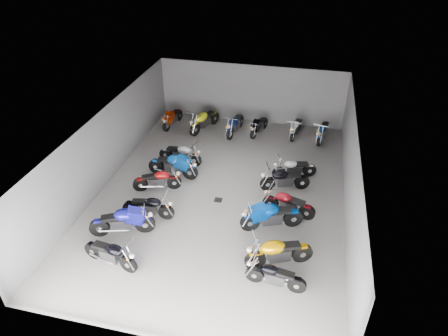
{
  "coord_description": "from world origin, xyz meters",
  "views": [
    {
      "loc": [
        3.16,
        -13.07,
        10.03
      ],
      "look_at": [
        0.03,
        0.4,
        1.0
      ],
      "focal_mm": 32.0,
      "sensor_mm": 36.0,
      "label": 1
    }
  ],
  "objects_px": {
    "motorcycle_back_c": "(235,124)",
    "motorcycle_back_e": "(296,127)",
    "motorcycle_back_d": "(259,126)",
    "motorcycle_back_f": "(323,131)",
    "motorcycle_left_c": "(149,207)",
    "motorcycle_left_e": "(174,165)",
    "motorcycle_left_a": "(111,253)",
    "motorcycle_right_a": "(275,276)",
    "motorcycle_left_b": "(123,221)",
    "drain_grate": "(218,200)",
    "motorcycle_left_d": "(158,180)",
    "motorcycle_right_d": "(288,204)",
    "motorcycle_back_b": "(204,120)",
    "motorcycle_back_a": "(172,118)",
    "motorcycle_left_f": "(181,154)",
    "motorcycle_right_e": "(284,179)",
    "motorcycle_right_f": "(294,168)",
    "motorcycle_right_b": "(278,252)",
    "motorcycle_right_c": "(271,216)"
  },
  "relations": [
    {
      "from": "motorcycle_back_a",
      "to": "drain_grate",
      "type": "bearing_deg",
      "value": 133.35
    },
    {
      "from": "motorcycle_right_d",
      "to": "motorcycle_back_b",
      "type": "xyz_separation_m",
      "value": [
        -5.03,
        6.07,
        0.07
      ]
    },
    {
      "from": "motorcycle_left_b",
      "to": "motorcycle_left_a",
      "type": "bearing_deg",
      "value": -9.9
    },
    {
      "from": "motorcycle_right_a",
      "to": "motorcycle_back_c",
      "type": "relative_size",
      "value": 0.88
    },
    {
      "from": "motorcycle_back_b",
      "to": "motorcycle_back_c",
      "type": "xyz_separation_m",
      "value": [
        1.69,
        0.0,
        -0.04
      ]
    },
    {
      "from": "motorcycle_left_c",
      "to": "motorcycle_left_e",
      "type": "xyz_separation_m",
      "value": [
        0.0,
        2.88,
        0.07
      ]
    },
    {
      "from": "drain_grate",
      "to": "motorcycle_back_f",
      "type": "bearing_deg",
      "value": 57.07
    },
    {
      "from": "motorcycle_back_f",
      "to": "motorcycle_left_c",
      "type": "bearing_deg",
      "value": 62.24
    },
    {
      "from": "motorcycle_back_d",
      "to": "motorcycle_back_e",
      "type": "distance_m",
      "value": 1.92
    },
    {
      "from": "motorcycle_back_a",
      "to": "motorcycle_back_e",
      "type": "bearing_deg",
      "value": -167.28
    },
    {
      "from": "motorcycle_left_c",
      "to": "motorcycle_left_d",
      "type": "bearing_deg",
      "value": -173.19
    },
    {
      "from": "drain_grate",
      "to": "motorcycle_back_e",
      "type": "bearing_deg",
      "value": 67.4
    },
    {
      "from": "motorcycle_back_a",
      "to": "motorcycle_back_d",
      "type": "xyz_separation_m",
      "value": [
        4.73,
        0.17,
        -0.02
      ]
    },
    {
      "from": "motorcycle_back_c",
      "to": "motorcycle_back_e",
      "type": "xyz_separation_m",
      "value": [
        3.14,
        0.48,
        -0.05
      ]
    },
    {
      "from": "motorcycle_left_a",
      "to": "motorcycle_back_d",
      "type": "height_order",
      "value": "motorcycle_left_a"
    },
    {
      "from": "motorcycle_left_d",
      "to": "motorcycle_back_d",
      "type": "distance_m",
      "value": 6.81
    },
    {
      "from": "motorcycle_back_c",
      "to": "motorcycle_back_e",
      "type": "bearing_deg",
      "value": -162.66
    },
    {
      "from": "motorcycle_left_c",
      "to": "motorcycle_left_f",
      "type": "xyz_separation_m",
      "value": [
        -0.03,
        3.96,
        0.02
      ]
    },
    {
      "from": "motorcycle_left_f",
      "to": "motorcycle_back_d",
      "type": "xyz_separation_m",
      "value": [
        3.08,
        3.72,
        -0.04
      ]
    },
    {
      "from": "motorcycle_left_b",
      "to": "motorcycle_right_a",
      "type": "xyz_separation_m",
      "value": [
        5.65,
        -1.2,
        -0.1
      ]
    },
    {
      "from": "motorcycle_left_e",
      "to": "motorcycle_back_d",
      "type": "relative_size",
      "value": 1.23
    },
    {
      "from": "motorcycle_right_f",
      "to": "motorcycle_back_e",
      "type": "relative_size",
      "value": 0.96
    },
    {
      "from": "motorcycle_right_d",
      "to": "motorcycle_back_b",
      "type": "distance_m",
      "value": 7.88
    },
    {
      "from": "motorcycle_right_a",
      "to": "motorcycle_right_b",
      "type": "bearing_deg",
      "value": 5.15
    },
    {
      "from": "motorcycle_right_e",
      "to": "motorcycle_right_f",
      "type": "distance_m",
      "value": 1.04
    },
    {
      "from": "motorcycle_back_c",
      "to": "motorcycle_back_e",
      "type": "relative_size",
      "value": 1.11
    },
    {
      "from": "drain_grate",
      "to": "motorcycle_back_e",
      "type": "distance_m",
      "value": 6.85
    },
    {
      "from": "motorcycle_left_b",
      "to": "motorcycle_back_f",
      "type": "height_order",
      "value": "motorcycle_left_b"
    },
    {
      "from": "motorcycle_right_a",
      "to": "motorcycle_right_c",
      "type": "bearing_deg",
      "value": 14.99
    },
    {
      "from": "motorcycle_back_c",
      "to": "motorcycle_right_c",
      "type": "bearing_deg",
      "value": 120.49
    },
    {
      "from": "motorcycle_left_a",
      "to": "motorcycle_left_c",
      "type": "xyz_separation_m",
      "value": [
        0.28,
        2.6,
        -0.01
      ]
    },
    {
      "from": "motorcycle_right_d",
      "to": "motorcycle_back_f",
      "type": "bearing_deg",
      "value": 0.21
    },
    {
      "from": "motorcycle_left_c",
      "to": "motorcycle_back_c",
      "type": "xyz_separation_m",
      "value": [
        1.82,
        7.44,
        0.04
      ]
    },
    {
      "from": "motorcycle_left_c",
      "to": "motorcycle_right_a",
      "type": "distance_m",
      "value": 5.59
    },
    {
      "from": "motorcycle_left_b",
      "to": "motorcycle_back_f",
      "type": "distance_m",
      "value": 11.23
    },
    {
      "from": "motorcycle_right_c",
      "to": "motorcycle_back_d",
      "type": "distance_m",
      "value": 7.44
    },
    {
      "from": "motorcycle_right_b",
      "to": "motorcycle_back_a",
      "type": "xyz_separation_m",
      "value": [
        -6.77,
        8.87,
        -0.07
      ]
    },
    {
      "from": "motorcycle_left_c",
      "to": "motorcycle_back_f",
      "type": "relative_size",
      "value": 1.0
    },
    {
      "from": "motorcycle_left_f",
      "to": "motorcycle_right_e",
      "type": "bearing_deg",
      "value": 85.19
    },
    {
      "from": "motorcycle_back_c",
      "to": "motorcycle_left_d",
      "type": "bearing_deg",
      "value": 78.15
    },
    {
      "from": "motorcycle_back_b",
      "to": "motorcycle_right_e",
      "type": "bearing_deg",
      "value": 159.33
    },
    {
      "from": "motorcycle_left_d",
      "to": "motorcycle_right_a",
      "type": "distance_m",
      "value": 6.76
    },
    {
      "from": "motorcycle_right_c",
      "to": "motorcycle_back_f",
      "type": "relative_size",
      "value": 1.09
    },
    {
      "from": "drain_grate",
      "to": "motorcycle_back_a",
      "type": "distance_m",
      "value": 7.14
    },
    {
      "from": "motorcycle_right_f",
      "to": "motorcycle_back_a",
      "type": "relative_size",
      "value": 0.94
    },
    {
      "from": "motorcycle_left_d",
      "to": "motorcycle_right_e",
      "type": "distance_m",
      "value": 5.31
    },
    {
      "from": "drain_grate",
      "to": "motorcycle_left_a",
      "type": "bearing_deg",
      "value": -121.8
    },
    {
      "from": "motorcycle_left_d",
      "to": "motorcycle_right_f",
      "type": "bearing_deg",
      "value": 92.61
    },
    {
      "from": "motorcycle_right_b",
      "to": "motorcycle_back_b",
      "type": "distance_m",
      "value": 10.11
    },
    {
      "from": "motorcycle_left_a",
      "to": "motorcycle_right_a",
      "type": "bearing_deg",
      "value": 105.87
    }
  ]
}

